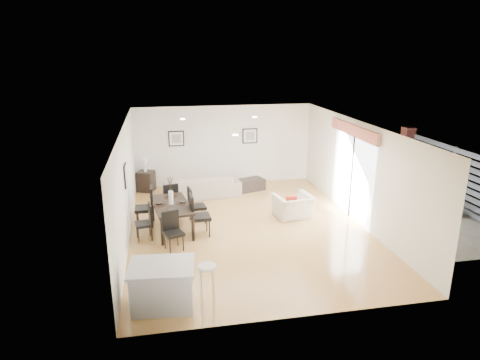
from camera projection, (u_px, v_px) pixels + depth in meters
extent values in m
plane|color=#B97F4C|center=(248.00, 228.00, 11.20)|extent=(8.00, 8.00, 0.00)
cube|color=white|center=(224.00, 145.00, 14.56)|extent=(6.00, 0.04, 2.70)
cube|color=white|center=(298.00, 247.00, 7.04)|extent=(6.00, 0.04, 2.70)
cube|color=white|center=(126.00, 185.00, 10.27)|extent=(0.04, 8.00, 2.70)
cube|color=white|center=(358.00, 172.00, 11.34)|extent=(0.04, 8.00, 2.70)
cube|color=white|center=(248.00, 125.00, 10.41)|extent=(6.00, 8.00, 0.02)
imported|color=#A09281|center=(202.00, 186.00, 13.50)|extent=(2.46, 1.27, 0.69)
imported|color=beige|center=(293.00, 206.00, 11.83)|extent=(1.10, 0.99, 0.63)
imported|color=#2E4F21|center=(451.00, 206.00, 11.87)|extent=(0.58, 0.52, 0.61)
imported|color=#2E4F21|center=(416.00, 191.00, 13.10)|extent=(0.46, 0.46, 0.64)
cube|color=black|center=(171.00, 205.00, 10.84)|extent=(1.09, 1.83, 0.06)
cylinder|color=black|center=(162.00, 232.00, 10.10)|extent=(0.07, 0.07, 0.66)
cylinder|color=black|center=(153.00, 209.00, 11.57)|extent=(0.07, 0.07, 0.66)
cylinder|color=black|center=(193.00, 228.00, 10.33)|extent=(0.07, 0.07, 0.66)
cylinder|color=black|center=(180.00, 206.00, 11.80)|extent=(0.07, 0.07, 0.66)
cube|color=black|center=(144.00, 224.00, 10.40)|extent=(0.46, 0.46, 0.07)
cube|color=black|center=(150.00, 213.00, 10.38)|extent=(0.11, 0.41, 0.48)
cylinder|color=black|center=(137.00, 231.00, 10.55)|extent=(0.03, 0.03, 0.37)
cylinder|color=black|center=(150.00, 229.00, 10.65)|extent=(0.03, 0.03, 0.37)
cylinder|color=black|center=(139.00, 236.00, 10.27)|extent=(0.03, 0.03, 0.37)
cylinder|color=black|center=(152.00, 234.00, 10.37)|extent=(0.03, 0.03, 0.37)
cube|color=black|center=(144.00, 209.00, 11.19)|extent=(0.48, 0.48, 0.08)
cube|color=black|center=(152.00, 197.00, 11.14)|extent=(0.06, 0.48, 0.57)
cylinder|color=black|center=(138.00, 216.00, 11.41)|extent=(0.04, 0.04, 0.44)
cylinder|color=black|center=(152.00, 215.00, 11.48)|extent=(0.04, 0.04, 0.44)
cylinder|color=black|center=(137.00, 221.00, 11.05)|extent=(0.04, 0.04, 0.44)
cylinder|color=black|center=(152.00, 220.00, 11.12)|extent=(0.04, 0.04, 0.44)
cube|color=black|center=(200.00, 217.00, 10.62)|extent=(0.51, 0.51, 0.08)
cube|color=black|center=(192.00, 206.00, 10.49)|extent=(0.09, 0.49, 0.58)
cylinder|color=black|center=(209.00, 229.00, 10.57)|extent=(0.04, 0.04, 0.44)
cylinder|color=black|center=(194.00, 230.00, 10.48)|extent=(0.04, 0.04, 0.44)
cylinder|color=black|center=(207.00, 223.00, 10.92)|extent=(0.04, 0.04, 0.44)
cylinder|color=black|center=(192.00, 225.00, 10.83)|extent=(0.04, 0.04, 0.44)
cube|color=black|center=(197.00, 207.00, 11.45)|extent=(0.48, 0.48, 0.08)
cube|color=black|center=(190.00, 198.00, 11.32)|extent=(0.11, 0.44, 0.52)
cylinder|color=black|center=(205.00, 217.00, 11.42)|extent=(0.03, 0.03, 0.40)
cylinder|color=black|center=(193.00, 218.00, 11.31)|extent=(0.03, 0.03, 0.40)
cylinder|color=black|center=(202.00, 212.00, 11.72)|extent=(0.03, 0.03, 0.40)
cylinder|color=black|center=(190.00, 214.00, 11.62)|extent=(0.03, 0.03, 0.40)
cube|color=black|center=(174.00, 233.00, 9.84)|extent=(0.52, 0.52, 0.07)
cube|color=black|center=(170.00, 220.00, 9.92)|extent=(0.41, 0.19, 0.49)
cylinder|color=black|center=(170.00, 247.00, 9.70)|extent=(0.03, 0.03, 0.38)
cylinder|color=black|center=(165.00, 241.00, 9.96)|extent=(0.03, 0.03, 0.38)
cylinder|color=black|center=(183.00, 243.00, 9.85)|extent=(0.03, 0.03, 0.38)
cylinder|color=black|center=(178.00, 238.00, 10.12)|extent=(0.03, 0.03, 0.38)
cube|color=black|center=(170.00, 200.00, 12.01)|extent=(0.48, 0.48, 0.07)
cube|color=black|center=(171.00, 193.00, 11.77)|extent=(0.42, 0.12, 0.50)
cylinder|color=black|center=(175.00, 205.00, 12.28)|extent=(0.03, 0.03, 0.38)
cylinder|color=black|center=(178.00, 209.00, 11.98)|extent=(0.03, 0.03, 0.38)
cylinder|color=black|center=(164.00, 206.00, 12.17)|extent=(0.03, 0.03, 0.38)
cylinder|color=black|center=(166.00, 210.00, 11.87)|extent=(0.03, 0.03, 0.38)
cylinder|color=white|center=(171.00, 198.00, 10.79)|extent=(0.12, 0.12, 0.35)
cylinder|color=black|center=(183.00, 203.00, 10.89)|extent=(0.34, 0.34, 0.01)
cylinder|color=black|center=(183.00, 202.00, 10.88)|extent=(0.18, 0.18, 0.05)
cylinder|color=black|center=(170.00, 197.00, 11.34)|extent=(0.34, 0.34, 0.01)
cylinder|color=black|center=(170.00, 196.00, 11.34)|extent=(0.18, 0.18, 0.05)
cylinder|color=black|center=(159.00, 204.00, 10.78)|extent=(0.34, 0.34, 0.01)
cylinder|color=black|center=(159.00, 203.00, 10.77)|extent=(0.18, 0.18, 0.05)
cylinder|color=black|center=(172.00, 211.00, 10.33)|extent=(0.34, 0.34, 0.01)
cylinder|color=black|center=(172.00, 210.00, 10.32)|extent=(0.18, 0.18, 0.05)
cube|color=black|center=(250.00, 185.00, 14.18)|extent=(1.05, 0.82, 0.37)
cube|color=black|center=(146.00, 181.00, 14.06)|extent=(0.64, 0.64, 0.66)
cylinder|color=white|center=(145.00, 169.00, 13.94)|extent=(0.10, 0.10, 0.18)
cone|color=beige|center=(145.00, 162.00, 13.87)|extent=(0.23, 0.23, 0.25)
cube|color=#AA2515|center=(291.00, 201.00, 11.67)|extent=(0.29, 0.11, 0.29)
cube|color=silver|center=(163.00, 287.00, 7.68)|extent=(1.14, 0.90, 0.76)
cube|color=#BBBBBE|center=(162.00, 267.00, 7.56)|extent=(1.24, 1.00, 0.05)
cylinder|color=white|center=(207.00, 267.00, 7.73)|extent=(0.33, 0.33, 0.05)
cylinder|color=silver|center=(212.00, 280.00, 7.96)|extent=(0.02, 0.02, 0.70)
cylinder|color=silver|center=(201.00, 281.00, 7.92)|extent=(0.02, 0.02, 0.70)
cylinder|color=silver|center=(202.00, 288.00, 7.71)|extent=(0.02, 0.02, 0.70)
cylinder|color=silver|center=(214.00, 286.00, 7.75)|extent=(0.02, 0.02, 0.70)
cube|color=black|center=(176.00, 139.00, 14.16)|extent=(0.52, 0.03, 0.52)
cube|color=white|center=(176.00, 139.00, 14.16)|extent=(0.44, 0.04, 0.44)
cube|color=#5F5E5A|center=(176.00, 139.00, 14.16)|extent=(0.30, 0.04, 0.30)
cube|color=black|center=(250.00, 136.00, 14.61)|extent=(0.52, 0.03, 0.52)
cube|color=white|center=(250.00, 136.00, 14.61)|extent=(0.44, 0.04, 0.44)
cube|color=#5F5E5A|center=(250.00, 136.00, 14.61)|extent=(0.30, 0.04, 0.30)
cube|color=black|center=(126.00, 175.00, 10.00)|extent=(0.03, 0.52, 0.52)
cube|color=white|center=(126.00, 175.00, 10.00)|extent=(0.04, 0.44, 0.44)
cube|color=#5F5E5A|center=(126.00, 175.00, 10.00)|extent=(0.04, 0.30, 0.30)
cube|color=white|center=(352.00, 177.00, 11.69)|extent=(0.02, 2.40, 2.25)
cube|color=black|center=(351.00, 177.00, 11.68)|extent=(0.03, 0.05, 2.25)
cube|color=black|center=(355.00, 136.00, 11.35)|extent=(0.03, 2.50, 0.05)
cube|color=maroon|center=(354.00, 130.00, 11.29)|extent=(0.10, 2.70, 0.28)
plane|color=gray|center=(414.00, 211.00, 12.38)|extent=(6.00, 6.00, 0.00)
cube|color=#2F2F32|center=(456.00, 179.00, 12.33)|extent=(0.08, 5.50, 1.80)
cube|color=maroon|center=(406.00, 156.00, 14.53)|extent=(0.35, 0.35, 2.00)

